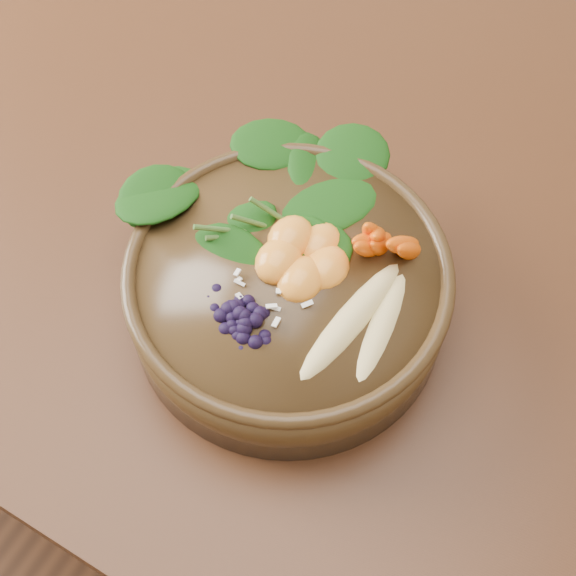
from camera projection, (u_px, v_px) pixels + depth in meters
name	position (u px, v px, depth m)	size (l,w,h in m)	color
ground	(189.00, 368.00, 1.60)	(4.00, 4.00, 0.00)	#381E0F
dining_table	(135.00, 150.00, 1.03)	(1.60, 0.90, 0.75)	#331C0C
stoneware_bowl	(288.00, 293.00, 0.77)	(0.30, 0.30, 0.08)	#442F18
kale_heap	(294.00, 187.00, 0.75)	(0.20, 0.18, 0.05)	#14430E
carrot_cluster	(395.00, 221.00, 0.71)	(0.06, 0.06, 0.08)	#FC5B07
banana_halves	(368.00, 315.00, 0.69)	(0.08, 0.17, 0.03)	#E0CC84
mandarin_cluster	(303.00, 249.00, 0.72)	(0.09, 0.10, 0.03)	orange
blueberry_pile	(243.00, 306.00, 0.69)	(0.14, 0.11, 0.04)	black
coconut_flakes	(274.00, 284.00, 0.72)	(0.10, 0.07, 0.01)	white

